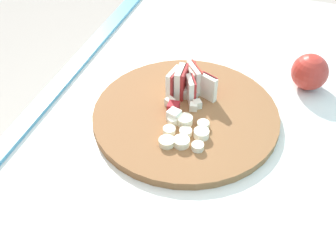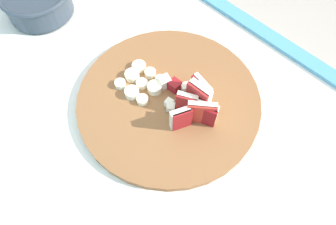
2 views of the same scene
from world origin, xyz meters
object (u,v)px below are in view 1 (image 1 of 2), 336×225
at_px(apple_dice_pile, 181,101).
at_px(whole_apple, 310,72).
at_px(apple_wedge_fan, 189,82).
at_px(banana_slice_rows, 185,132).
at_px(cutting_board, 186,116).

bearing_deg(apple_dice_pile, whole_apple, 126.08).
bearing_deg(apple_wedge_fan, apple_dice_pile, -3.23).
relative_size(apple_wedge_fan, banana_slice_rows, 1.07).
relative_size(apple_wedge_fan, whole_apple, 1.29).
relative_size(apple_wedge_fan, apple_dice_pile, 0.98).
bearing_deg(apple_dice_pile, cutting_board, 40.05).
height_order(apple_dice_pile, banana_slice_rows, apple_dice_pile).
height_order(cutting_board, whole_apple, whole_apple).
xyz_separation_m(cutting_board, banana_slice_rows, (0.06, 0.02, 0.01)).
height_order(banana_slice_rows, whole_apple, whole_apple).
bearing_deg(whole_apple, cutting_board, -49.16).
distance_m(cutting_board, banana_slice_rows, 0.07).
distance_m(cutting_board, apple_dice_pile, 0.03).
bearing_deg(apple_wedge_fan, banana_slice_rows, 13.58).
bearing_deg(banana_slice_rows, cutting_board, -164.74).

